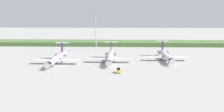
{
  "coord_description": "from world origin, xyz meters",
  "views": [
    {
      "loc": [
        4.2,
        -105.1,
        24.51
      ],
      "look_at": [
        0.0,
        8.39,
        3.0
      ],
      "focal_mm": 36.48,
      "sensor_mm": 36.0,
      "label": 1
    }
  ],
  "objects_px": {
    "baggage_tug": "(118,71)",
    "safety_cone_front_marker": "(40,74)",
    "regional_jet_second": "(110,57)",
    "safety_cone_mid_marker": "(47,74)",
    "safety_cone_rear_marker": "(51,74)",
    "regional_jet_nearest": "(57,58)",
    "regional_jet_third": "(166,55)",
    "antenna_mast": "(96,36)"
  },
  "relations": [
    {
      "from": "baggage_tug",
      "to": "safety_cone_rear_marker",
      "type": "xyz_separation_m",
      "value": [
        -26.93,
        -4.21,
        -0.73
      ]
    },
    {
      "from": "safety_cone_front_marker",
      "to": "safety_cone_mid_marker",
      "type": "height_order",
      "value": "same"
    },
    {
      "from": "safety_cone_mid_marker",
      "to": "safety_cone_rear_marker",
      "type": "bearing_deg",
      "value": -17.79
    },
    {
      "from": "antenna_mast",
      "to": "safety_cone_mid_marker",
      "type": "distance_m",
      "value": 59.45
    },
    {
      "from": "regional_jet_nearest",
      "to": "baggage_tug",
      "type": "distance_m",
      "value": 35.14
    },
    {
      "from": "regional_jet_nearest",
      "to": "regional_jet_second",
      "type": "relative_size",
      "value": 1.0
    },
    {
      "from": "safety_cone_front_marker",
      "to": "safety_cone_rear_marker",
      "type": "bearing_deg",
      "value": -5.95
    },
    {
      "from": "regional_jet_second",
      "to": "safety_cone_front_marker",
      "type": "relative_size",
      "value": 56.36
    },
    {
      "from": "regional_jet_nearest",
      "to": "antenna_mast",
      "type": "xyz_separation_m",
      "value": [
        15.62,
        36.16,
        7.46
      ]
    },
    {
      "from": "regional_jet_third",
      "to": "safety_cone_mid_marker",
      "type": "height_order",
      "value": "regional_jet_third"
    },
    {
      "from": "regional_jet_nearest",
      "to": "antenna_mast",
      "type": "relative_size",
      "value": 1.28
    },
    {
      "from": "regional_jet_nearest",
      "to": "safety_cone_mid_marker",
      "type": "height_order",
      "value": "regional_jet_nearest"
    },
    {
      "from": "baggage_tug",
      "to": "safety_cone_mid_marker",
      "type": "xyz_separation_m",
      "value": [
        -28.97,
        -3.56,
        -0.73
      ]
    },
    {
      "from": "regional_jet_nearest",
      "to": "baggage_tug",
      "type": "bearing_deg",
      "value": -29.4
    },
    {
      "from": "regional_jet_nearest",
      "to": "regional_jet_third",
      "type": "distance_m",
      "value": 56.18
    },
    {
      "from": "regional_jet_second",
      "to": "safety_cone_mid_marker",
      "type": "relative_size",
      "value": 56.36
    },
    {
      "from": "regional_jet_nearest",
      "to": "regional_jet_third",
      "type": "xyz_separation_m",
      "value": [
        55.3,
        9.91,
        0.0
      ]
    },
    {
      "from": "regional_jet_nearest",
      "to": "safety_cone_front_marker",
      "type": "distance_m",
      "value": 21.09
    },
    {
      "from": "safety_cone_mid_marker",
      "to": "safety_cone_rear_marker",
      "type": "xyz_separation_m",
      "value": [
        2.04,
        -0.66,
        0.0
      ]
    },
    {
      "from": "regional_jet_second",
      "to": "safety_cone_rear_marker",
      "type": "bearing_deg",
      "value": -130.83
    },
    {
      "from": "baggage_tug",
      "to": "safety_cone_rear_marker",
      "type": "bearing_deg",
      "value": -171.11
    },
    {
      "from": "regional_jet_second",
      "to": "safety_cone_front_marker",
      "type": "height_order",
      "value": "regional_jet_second"
    },
    {
      "from": "regional_jet_third",
      "to": "safety_cone_mid_marker",
      "type": "distance_m",
      "value": 61.89
    },
    {
      "from": "regional_jet_second",
      "to": "baggage_tug",
      "type": "height_order",
      "value": "regional_jet_second"
    },
    {
      "from": "safety_cone_mid_marker",
      "to": "regional_jet_nearest",
      "type": "bearing_deg",
      "value": 94.42
    },
    {
      "from": "safety_cone_front_marker",
      "to": "regional_jet_nearest",
      "type": "bearing_deg",
      "value": 86.17
    },
    {
      "from": "regional_jet_second",
      "to": "regional_jet_third",
      "type": "relative_size",
      "value": 1.0
    },
    {
      "from": "safety_cone_mid_marker",
      "to": "safety_cone_rear_marker",
      "type": "relative_size",
      "value": 1.0
    },
    {
      "from": "regional_jet_second",
      "to": "antenna_mast",
      "type": "bearing_deg",
      "value": 108.33
    },
    {
      "from": "regional_jet_third",
      "to": "safety_cone_rear_marker",
      "type": "bearing_deg",
      "value": -148.74
    },
    {
      "from": "regional_jet_third",
      "to": "antenna_mast",
      "type": "xyz_separation_m",
      "value": [
        -39.68,
        26.24,
        7.46
      ]
    },
    {
      "from": "baggage_tug",
      "to": "safety_cone_front_marker",
      "type": "height_order",
      "value": "baggage_tug"
    },
    {
      "from": "regional_jet_second",
      "to": "safety_cone_mid_marker",
      "type": "height_order",
      "value": "regional_jet_second"
    },
    {
      "from": "safety_cone_front_marker",
      "to": "regional_jet_third",
      "type": "bearing_deg",
      "value": 28.54
    },
    {
      "from": "regional_jet_second",
      "to": "safety_cone_rear_marker",
      "type": "distance_m",
      "value": 34.4
    },
    {
      "from": "regional_jet_second",
      "to": "regional_jet_nearest",
      "type": "bearing_deg",
      "value": -170.15
    },
    {
      "from": "regional_jet_nearest",
      "to": "safety_cone_mid_marker",
      "type": "xyz_separation_m",
      "value": [
        1.61,
        -20.79,
        -2.26
      ]
    },
    {
      "from": "antenna_mast",
      "to": "safety_cone_mid_marker",
      "type": "bearing_deg",
      "value": -103.82
    },
    {
      "from": "antenna_mast",
      "to": "safety_cone_rear_marker",
      "type": "height_order",
      "value": "antenna_mast"
    },
    {
      "from": "regional_jet_second",
      "to": "antenna_mast",
      "type": "xyz_separation_m",
      "value": [
        -10.48,
        31.63,
        7.46
      ]
    },
    {
      "from": "regional_jet_second",
      "to": "safety_cone_front_marker",
      "type": "xyz_separation_m",
      "value": [
        -27.5,
        -25.45,
        -2.26
      ]
    },
    {
      "from": "regional_jet_third",
      "to": "safety_cone_mid_marker",
      "type": "xyz_separation_m",
      "value": [
        -53.69,
        -30.7,
        -2.26
      ]
    }
  ]
}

